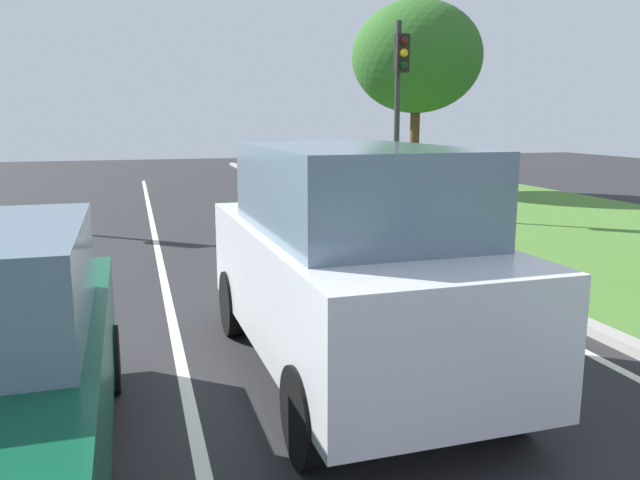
{
  "coord_description": "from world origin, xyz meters",
  "views": [
    {
      "loc": [
        -1.07,
        2.95,
        2.54
      ],
      "look_at": [
        0.88,
        9.65,
        1.2
      ],
      "focal_mm": 35.98,
      "sensor_mm": 36.0,
      "label": 1
    }
  ],
  "objects": [
    {
      "name": "ground_plane",
      "position": [
        0.0,
        14.0,
        0.0
      ],
      "size": [
        60.0,
        60.0,
        0.0
      ],
      "primitive_type": "plane",
      "color": "#262628"
    },
    {
      "name": "car_suv_ahead",
      "position": [
        0.89,
        8.7,
        1.17
      ],
      "size": [
        2.06,
        4.55,
        2.28
      ],
      "rotation": [
        0.0,
        0.0,
        0.02
      ],
      "color": "silver",
      "rests_on": "ground"
    },
    {
      "name": "curb_right",
      "position": [
        4.1,
        14.0,
        0.06
      ],
      "size": [
        0.24,
        48.0,
        0.12
      ],
      "primitive_type": "cube",
      "color": "#9E9B93",
      "rests_on": "ground"
    },
    {
      "name": "tree_roadside_far",
      "position": [
        8.08,
        23.01,
        4.49
      ],
      "size": [
        4.28,
        4.28,
        6.32
      ],
      "color": "#4C331E",
      "rests_on": "ground"
    },
    {
      "name": "lane_line_right_edge",
      "position": [
        3.6,
        14.0,
        0.0
      ],
      "size": [
        0.12,
        32.0,
        0.01
      ],
      "primitive_type": "cube",
      "color": "silver",
      "rests_on": "ground"
    },
    {
      "name": "lane_line_center",
      "position": [
        -0.7,
        14.0,
        0.0
      ],
      "size": [
        0.12,
        32.0,
        0.01
      ],
      "primitive_type": "cube",
      "color": "silver",
      "rests_on": "ground"
    },
    {
      "name": "grass_verge_right",
      "position": [
        8.5,
        14.0,
        0.03
      ],
      "size": [
        9.0,
        48.0,
        0.06
      ],
      "primitive_type": "cube",
      "color": "#47752D",
      "rests_on": "ground"
    },
    {
      "name": "traffic_light_near_right",
      "position": [
        5.29,
        17.84,
        3.23
      ],
      "size": [
        0.32,
        0.5,
        4.84
      ],
      "color": "#2D2D2D",
      "rests_on": "ground"
    }
  ]
}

